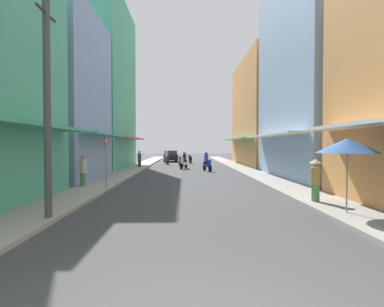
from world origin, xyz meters
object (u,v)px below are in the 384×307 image
object	(u,v)px
pedestrian_far	(83,172)
vendor_umbrella	(347,146)
motorbike_maroon	(167,158)
parked_car	(170,156)
motorbike_black	(190,159)
motorbike_red	(181,161)
motorbike_white	(184,161)
pedestrian_crossing	(316,179)
motorbike_blue	(207,163)
pedestrian_foreground	(140,159)
utility_pole	(47,105)
street_sign_no_entry	(106,154)

from	to	relation	value
pedestrian_far	vendor_umbrella	distance (m)	11.92
motorbike_maroon	parked_car	size ratio (longest dim) A/B	0.42
vendor_umbrella	parked_car	bearing A→B (deg)	101.94
motorbike_black	vendor_umbrella	world-z (taller)	vendor_umbrella
motorbike_red	motorbike_white	size ratio (longest dim) A/B	1.02
parked_car	pedestrian_crossing	xyz separation A→B (m)	(6.64, -30.28, 0.19)
motorbike_white	motorbike_maroon	bearing A→B (deg)	105.78
motorbike_blue	pedestrian_foreground	distance (m)	7.14
pedestrian_crossing	utility_pole	world-z (taller)	utility_pole
pedestrian_crossing	vendor_umbrella	world-z (taller)	vendor_umbrella
pedestrian_foreground	motorbike_maroon	bearing A→B (deg)	68.72
motorbike_maroon	motorbike_red	xyz separation A→B (m)	(1.61, -2.95, -0.20)
motorbike_maroon	pedestrian_crossing	bearing A→B (deg)	-74.52
vendor_umbrella	motorbike_red	bearing A→B (deg)	102.81
motorbike_white	street_sign_no_entry	bearing A→B (deg)	-104.82
motorbike_white	pedestrian_foreground	world-z (taller)	pedestrian_foreground
pedestrian_foreground	pedestrian_crossing	xyz separation A→B (m)	(8.97, -18.56, 0.12)
pedestrian_far	street_sign_no_entry	bearing A→B (deg)	-29.42
pedestrian_far	pedestrian_foreground	bearing A→B (deg)	86.74
motorbike_blue	parked_car	world-z (taller)	motorbike_blue
motorbike_red	parked_car	world-z (taller)	parked_car
pedestrian_far	vendor_umbrella	world-z (taller)	vendor_umbrella
utility_pole	pedestrian_foreground	bearing A→B (deg)	91.13
motorbike_black	motorbike_white	size ratio (longest dim) A/B	1.04
motorbike_black	motorbike_white	bearing A→B (deg)	-94.73
parked_car	utility_pole	world-z (taller)	utility_pole
pedestrian_crossing	motorbike_black	bearing A→B (deg)	98.92
motorbike_blue	utility_pole	xyz separation A→B (m)	(-5.65, -17.20, 2.57)
motorbike_maroon	pedestrian_crossing	world-z (taller)	pedestrian_crossing
utility_pole	vendor_umbrella	bearing A→B (deg)	3.30
motorbike_white	motorbike_black	bearing A→B (deg)	85.27
motorbike_blue	pedestrian_far	distance (m)	12.34
parked_car	street_sign_no_entry	distance (m)	26.56
pedestrian_foreground	motorbike_red	bearing A→B (deg)	36.06
motorbike_white	motorbike_red	bearing A→B (deg)	94.51
motorbike_red	parked_car	size ratio (longest dim) A/B	0.42
parked_car	vendor_umbrella	world-z (taller)	vendor_umbrella
parked_car	pedestrian_crossing	size ratio (longest dim) A/B	2.57
pedestrian_far	utility_pole	xyz separation A→B (m)	(1.21, -6.95, 2.44)
motorbike_blue	street_sign_no_entry	size ratio (longest dim) A/B	0.66
motorbike_black	utility_pole	world-z (taller)	utility_pole
parked_car	utility_pole	bearing A→B (deg)	-93.36
motorbike_red	pedestrian_foreground	bearing A→B (deg)	-143.94
pedestrian_far	motorbike_white	bearing A→B (deg)	69.17
motorbike_maroon	pedestrian_crossing	distance (m)	25.23
motorbike_blue	pedestrian_crossing	size ratio (longest dim) A/B	1.06
motorbike_maroon	pedestrian_foreground	size ratio (longest dim) A/B	1.09
motorbike_black	motorbike_maroon	bearing A→B (deg)	-144.82
street_sign_no_entry	motorbike_blue	bearing A→B (deg)	63.22
parked_car	pedestrian_far	bearing A→B (deg)	-96.94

